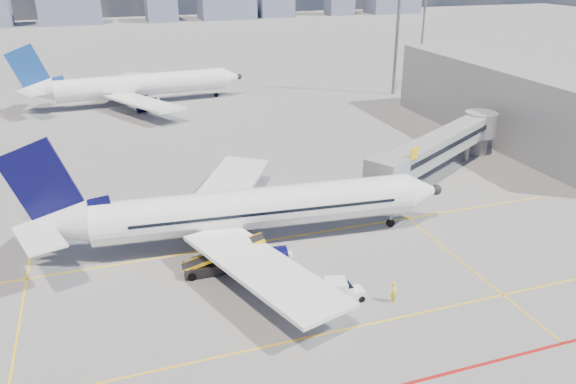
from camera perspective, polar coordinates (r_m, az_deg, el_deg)
The scene contains 11 objects.
ground at distance 43.68m, azimuth 1.25°, elevation -9.59°, with size 420.00×420.00×0.00m, color gray.
apron_markings at distance 40.48m, azimuth 2.40°, elevation -12.55°, with size 90.00×35.12×0.01m.
jet_bridge at distance 65.96m, azimuth 15.63°, elevation 4.71°, with size 23.55×15.78×6.30m.
terminal_block at distance 82.36m, azimuth 21.85°, elevation 8.39°, with size 10.00×42.00×10.00m.
floodlight_mast_ne at distance 103.37m, azimuth 11.15°, elevation 17.12°, with size 3.20×0.61×25.45m.
main_aircraft at distance 48.32m, azimuth -4.86°, elevation -1.92°, with size 37.26×32.42×10.94m.
second_aircraft at distance 98.74m, azimuth -15.46°, elevation 10.36°, with size 37.61×32.74×11.01m.
baggage_tug at distance 42.00m, azimuth 6.18°, elevation -10.12°, with size 2.02×1.23×1.39m.
cargo_dolly at distance 41.09m, azimuth 3.58°, elevation -10.14°, with size 3.88×2.34×1.98m.
belt_loader at distance 45.53m, azimuth -7.45°, elevation -7.28°, with size 6.73×2.05×2.73m.
ramp_worker at distance 42.23m, azimuth 10.71°, elevation -9.95°, with size 0.61×0.40×1.66m, color yellow.
Camera 1 is at (-12.78, -34.49, 23.56)m, focal length 35.00 mm.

